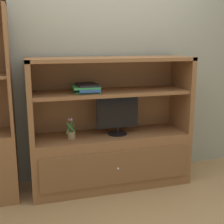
{
  "coord_description": "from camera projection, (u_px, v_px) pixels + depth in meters",
  "views": [
    {
      "loc": [
        -0.85,
        -2.59,
        1.54
      ],
      "look_at": [
        0.0,
        0.35,
        0.82
      ],
      "focal_mm": 48.79,
      "sensor_mm": 36.0,
      "label": 1
    }
  ],
  "objects": [
    {
      "name": "ground_plane",
      "position": [
        122.0,
        201.0,
        3.0
      ],
      "size": [
        8.0,
        8.0,
        0.0
      ],
      "primitive_type": "plane",
      "color": "tan"
    },
    {
      "name": "painted_rear_wall",
      "position": [
        102.0,
        54.0,
        3.39
      ],
      "size": [
        6.0,
        0.1,
        2.8
      ],
      "primitive_type": "cube",
      "color": "gray",
      "rests_on": "ground_plane"
    },
    {
      "name": "media_console",
      "position": [
        111.0,
        145.0,
        3.28
      ],
      "size": [
        1.69,
        0.53,
        1.38
      ],
      "color": "brown",
      "rests_on": "ground_plane"
    },
    {
      "name": "tv_monitor",
      "position": [
        117.0,
        114.0,
        3.19
      ],
      "size": [
        0.45,
        0.2,
        0.41
      ],
      "color": "black",
      "rests_on": "media_console"
    },
    {
      "name": "potted_plant",
      "position": [
        71.0,
        134.0,
        3.08
      ],
      "size": [
        0.1,
        0.09,
        0.24
      ],
      "color": "#8C7251",
      "rests_on": "media_console"
    },
    {
      "name": "magazine_stack",
      "position": [
        87.0,
        88.0,
        3.06
      ],
      "size": [
        0.28,
        0.34,
        0.08
      ],
      "color": "#338C4C",
      "rests_on": "media_console"
    }
  ]
}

